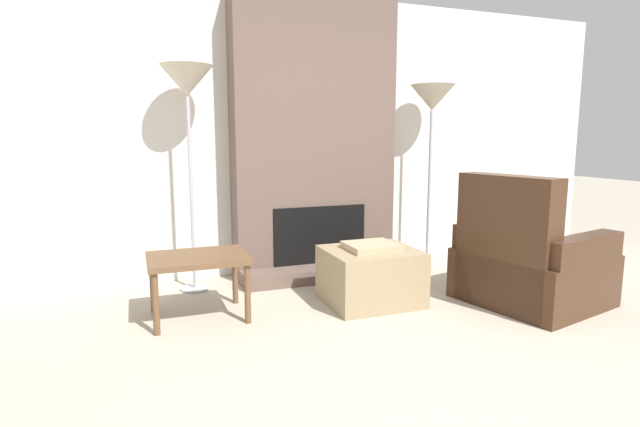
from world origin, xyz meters
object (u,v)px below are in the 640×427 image
ottoman (371,275)px  side_table (198,264)px  floor_lamp_right (432,105)px  floor_lamp_left (187,89)px  armchair (526,266)px

ottoman → side_table: bearing=174.1°
side_table → floor_lamp_right: size_ratio=0.39×
side_table → floor_lamp_left: (0.05, 0.70, 1.27)m
side_table → floor_lamp_left: floor_lamp_left is taller
floor_lamp_left → floor_lamp_right: size_ratio=1.04×
ottoman → floor_lamp_right: (1.05, 0.83, 1.38)m
ottoman → side_table: 1.32m
floor_lamp_left → floor_lamp_right: bearing=0.0°
ottoman → armchair: (1.13, -0.44, 0.08)m
side_table → armchair: bearing=-13.4°
ottoman → side_table: size_ratio=1.01×
side_table → floor_lamp_right: (2.36, 0.70, 1.20)m
ottoman → armchair: 1.21m
floor_lamp_left → floor_lamp_right: floor_lamp_left is taller
ottoman → floor_lamp_left: 2.09m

